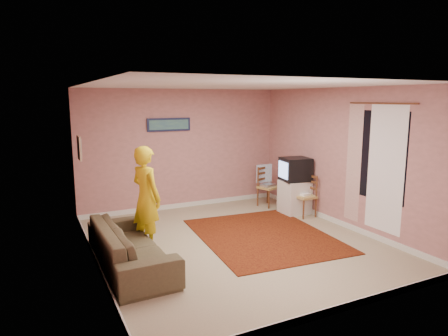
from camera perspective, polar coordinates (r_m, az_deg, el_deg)
name	(u,v)px	position (r m, az deg, el deg)	size (l,w,h in m)	color
ground	(235,243)	(6.84, 1.60, -10.62)	(5.00, 5.00, 0.00)	tan
wall_back	(182,149)	(8.76, -5.99, 2.66)	(4.50, 0.02, 2.60)	tan
wall_front	(344,202)	(4.49, 16.75, -4.66)	(4.50, 0.02, 2.60)	tan
wall_left	(92,179)	(5.82, -18.37, -1.47)	(0.02, 5.00, 2.60)	tan
wall_right	(342,158)	(7.79, 16.47, 1.41)	(0.02, 5.00, 2.60)	tan
ceiling	(236,85)	(6.41, 1.71, 11.72)	(4.50, 5.00, 0.02)	silver
baseboard_back	(183,205)	(8.99, -5.82, -5.27)	(4.50, 0.02, 0.10)	silver
baseboard_front	(337,309)	(4.95, 15.91, -18.80)	(4.50, 0.02, 0.10)	silver
baseboard_left	(97,264)	(6.18, -17.64, -12.91)	(0.02, 5.00, 0.10)	silver
baseboard_right	(338,222)	(8.06, 15.98, -7.43)	(0.02, 5.00, 0.10)	silver
window	(380,156)	(7.14, 21.36, 1.60)	(0.01, 1.10, 1.50)	black
curtain_sheer	(385,169)	(7.06, 22.07, -0.18)	(0.01, 0.75, 2.10)	white
curtain_floral	(354,163)	(7.52, 18.05, 0.65)	(0.01, 0.35, 2.10)	silver
curtain_rod	(381,103)	(7.04, 21.56, 8.60)	(0.02, 0.02, 1.40)	brown
picture_back	(169,125)	(8.58, -7.87, 6.16)	(0.95, 0.04, 0.28)	#151A3B
picture_left	(79,148)	(7.35, -19.96, 2.70)	(0.04, 0.38, 0.42)	#C8AE89
area_rug	(263,235)	(7.19, 5.66, -9.56)	(2.17, 2.71, 0.01)	black
tv_cabinet	(295,197)	(8.56, 10.05, -4.08)	(0.55, 0.50, 0.70)	silver
crt_tv	(295,169)	(8.43, 10.14, -0.17)	(0.63, 0.57, 0.48)	black
chair_a	(268,182)	(9.00, 6.37, -2.05)	(0.50, 0.49, 0.48)	tan
dvd_player	(268,185)	(9.01, 6.36, -2.44)	(0.31, 0.22, 0.05)	#B4B4B9
blue_throw	(264,173)	(9.12, 5.75, -0.76)	(0.39, 0.05, 0.41)	#88ACDE
chair_b	(305,191)	(8.33, 11.50, -3.28)	(0.38, 0.40, 0.47)	tan
game_console	(305,194)	(8.34, 11.48, -3.71)	(0.21, 0.15, 0.04)	white
sofa	(130,246)	(5.97, -13.24, -10.80)	(2.13, 0.83, 0.62)	brown
person	(146,198)	(6.49, -11.03, -4.19)	(0.61, 0.40, 1.67)	yellow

